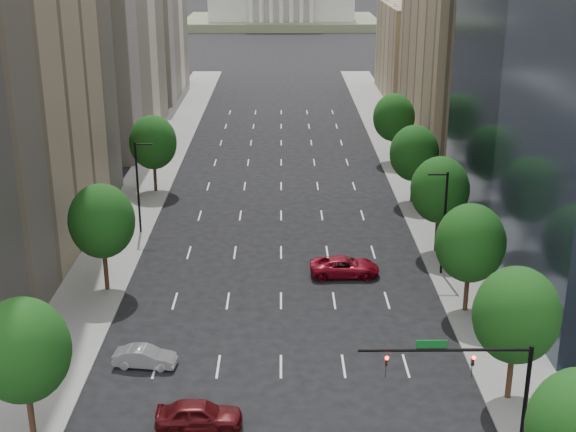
{
  "coord_description": "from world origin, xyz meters",
  "views": [
    {
      "loc": [
        0.11,
        -5.95,
        26.99
      ],
      "look_at": [
        0.53,
        47.35,
        8.0
      ],
      "focal_mm": 49.17,
      "sensor_mm": 36.0,
      "label": 1
    }
  ],
  "objects_px": {
    "traffic_signal": "(481,377)",
    "car_maroon": "(199,415)",
    "car_silver": "(145,357)",
    "car_red_far": "(345,267)"
  },
  "relations": [
    {
      "from": "car_silver",
      "to": "car_red_far",
      "type": "bearing_deg",
      "value": -37.59
    },
    {
      "from": "car_red_far",
      "to": "car_silver",
      "type": "bearing_deg",
      "value": 134.16
    },
    {
      "from": "traffic_signal",
      "to": "car_maroon",
      "type": "relative_size",
      "value": 1.81
    },
    {
      "from": "car_red_far",
      "to": "car_maroon",
      "type": "bearing_deg",
      "value": 153.49
    },
    {
      "from": "traffic_signal",
      "to": "car_maroon",
      "type": "height_order",
      "value": "traffic_signal"
    },
    {
      "from": "traffic_signal",
      "to": "car_red_far",
      "type": "relative_size",
      "value": 1.57
    },
    {
      "from": "car_maroon",
      "to": "car_red_far",
      "type": "distance_m",
      "value": 23.92
    },
    {
      "from": "traffic_signal",
      "to": "car_silver",
      "type": "relative_size",
      "value": 2.19
    },
    {
      "from": "car_silver",
      "to": "car_red_far",
      "type": "distance_m",
      "value": 20.55
    },
    {
      "from": "car_maroon",
      "to": "car_silver",
      "type": "height_order",
      "value": "car_maroon"
    }
  ]
}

